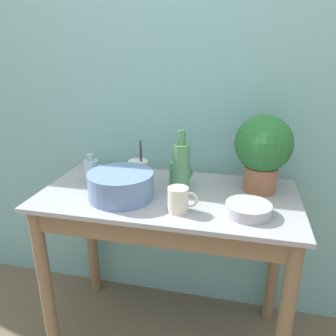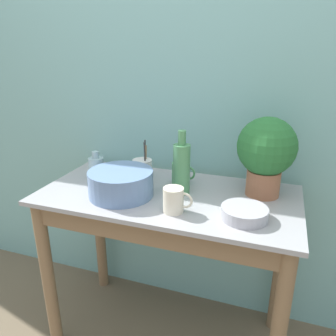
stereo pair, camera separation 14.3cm
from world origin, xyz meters
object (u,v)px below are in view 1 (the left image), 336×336
(bottle_short, at_px, (92,171))
(mug_cream, at_px, (179,200))
(bowl_wash_large, at_px, (121,185))
(potted_plant, at_px, (263,148))
(bottle_tall, at_px, (181,167))
(utensil_cup, at_px, (138,170))
(bowl_small_steel, at_px, (248,209))
(mug_green, at_px, (178,173))

(bottle_short, xyz_separation_m, mug_cream, (0.46, -0.19, -0.01))
(bottle_short, bearing_deg, bowl_wash_large, -31.88)
(potted_plant, xyz_separation_m, bottle_tall, (-0.34, -0.10, -0.08))
(bowl_wash_large, xyz_separation_m, utensil_cup, (0.01, 0.22, -0.01))
(potted_plant, bearing_deg, bowl_small_steel, -101.14)
(mug_green, height_order, utensil_cup, utensil_cup)
(potted_plant, relative_size, mug_cream, 2.89)
(bottle_short, xyz_separation_m, bowl_small_steel, (0.73, -0.16, -0.04))
(bottle_short, relative_size, mug_cream, 1.22)
(bottle_short, relative_size, utensil_cup, 0.77)
(potted_plant, bearing_deg, bottle_tall, -164.12)
(mug_green, bearing_deg, bottle_tall, -70.54)
(mug_cream, height_order, utensil_cup, utensil_cup)
(bottle_tall, bearing_deg, potted_plant, 15.88)
(bowl_wash_large, xyz_separation_m, mug_green, (0.21, 0.22, -0.00))
(bowl_small_steel, height_order, utensil_cup, utensil_cup)
(bottle_short, height_order, bowl_small_steel, bottle_short)
(bottle_tall, xyz_separation_m, mug_green, (-0.04, 0.10, -0.07))
(potted_plant, relative_size, mug_green, 3.05)
(bottle_tall, bearing_deg, bottle_short, 178.98)
(mug_cream, bearing_deg, bottle_tall, 97.91)
(mug_cream, bearing_deg, utensil_cup, 131.65)
(mug_green, distance_m, bowl_small_steel, 0.42)
(potted_plant, distance_m, bottle_short, 0.80)
(potted_plant, distance_m, utensil_cup, 0.60)
(bowl_wash_large, relative_size, mug_cream, 2.35)
(potted_plant, bearing_deg, bowl_wash_large, -160.30)
(utensil_cup, bearing_deg, bottle_tall, -24.81)
(bottle_short, height_order, mug_green, bottle_short)
(mug_cream, relative_size, utensil_cup, 0.63)
(bottle_tall, height_order, bowl_small_steel, bottle_tall)
(mug_cream, xyz_separation_m, mug_green, (-0.06, 0.29, 0.00))
(bowl_wash_large, relative_size, bowl_small_steel, 1.58)
(bottle_short, relative_size, bowl_small_steel, 0.82)
(mug_cream, height_order, mug_green, mug_green)
(utensil_cup, bearing_deg, bowl_wash_large, -91.88)
(bowl_wash_large, distance_m, bottle_tall, 0.27)
(utensil_cup, bearing_deg, mug_green, -1.38)
(bottle_tall, bearing_deg, bowl_wash_large, -155.18)
(bottle_short, bearing_deg, mug_green, 13.57)
(bowl_wash_large, distance_m, mug_cream, 0.28)
(bowl_small_steel, bearing_deg, mug_cream, -172.59)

